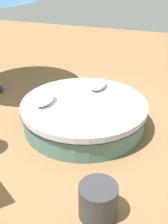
{
  "coord_description": "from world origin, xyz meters",
  "views": [
    {
      "loc": [
        -4.43,
        -1.5,
        2.95
      ],
      "look_at": [
        0.0,
        0.0,
        0.31
      ],
      "focal_mm": 45.47,
      "sensor_mm": 36.0,
      "label": 1
    }
  ],
  "objects_px": {
    "round_bed": "(84,114)",
    "throw_pillow_1": "(45,98)",
    "throw_pillow_0": "(98,84)",
    "side_table": "(98,201)"
  },
  "relations": [
    {
      "from": "round_bed",
      "to": "throw_pillow_1",
      "type": "height_order",
      "value": "throw_pillow_1"
    },
    {
      "from": "round_bed",
      "to": "throw_pillow_1",
      "type": "bearing_deg",
      "value": 111.8
    },
    {
      "from": "throw_pillow_0",
      "to": "throw_pillow_1",
      "type": "relative_size",
      "value": 0.97
    },
    {
      "from": "round_bed",
      "to": "throw_pillow_0",
      "type": "relative_size",
      "value": 4.36
    },
    {
      "from": "round_bed",
      "to": "throw_pillow_1",
      "type": "distance_m",
      "value": 0.8
    },
    {
      "from": "throw_pillow_1",
      "to": "side_table",
      "type": "relative_size",
      "value": 1.13
    },
    {
      "from": "side_table",
      "to": "round_bed",
      "type": "bearing_deg",
      "value": 23.43
    },
    {
      "from": "throw_pillow_1",
      "to": "side_table",
      "type": "bearing_deg",
      "value": -138.22
    },
    {
      "from": "round_bed",
      "to": "throw_pillow_0",
      "type": "distance_m",
      "value": 0.78
    },
    {
      "from": "throw_pillow_0",
      "to": "side_table",
      "type": "bearing_deg",
      "value": -163.53
    }
  ]
}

